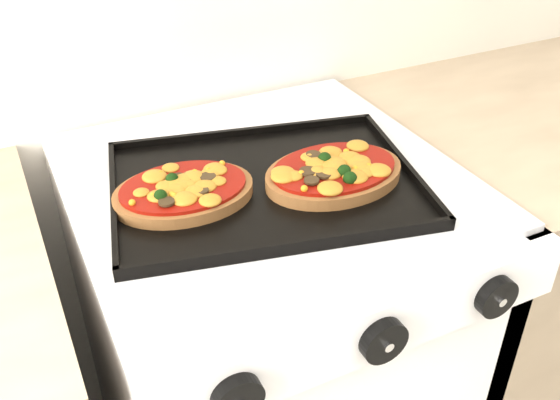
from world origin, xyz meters
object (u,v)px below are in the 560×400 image
pizza_left (184,190)px  pizza_right (334,171)px  stove (270,373)px  baking_tray (265,183)px

pizza_left → pizza_right: 0.23m
pizza_right → pizza_left: bearing=166.7°
stove → pizza_left: bearing=-172.3°
pizza_left → pizza_right: bearing=-13.3°
stove → pizza_right: bearing=-42.3°
pizza_left → stove: bearing=7.7°
baking_tray → pizza_left: size_ratio=2.22×
pizza_left → pizza_right: size_ratio=0.94×
baking_tray → pizza_right: bearing=-8.3°
stove → pizza_right: 0.49m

